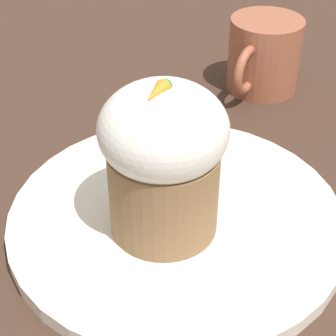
% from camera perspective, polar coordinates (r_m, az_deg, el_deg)
% --- Properties ---
extents(ground_plane, '(4.00, 4.00, 0.00)m').
position_cam_1_polar(ground_plane, '(0.45, 0.85, -5.64)').
color(ground_plane, '#3D281E').
extents(dessert_plate, '(0.26, 0.26, 0.01)m').
position_cam_1_polar(dessert_plate, '(0.44, 0.86, -5.02)').
color(dessert_plate, white).
rests_on(dessert_plate, ground_plane).
extents(carrot_cake, '(0.09, 0.09, 0.12)m').
position_cam_1_polar(carrot_cake, '(0.39, -0.00, 0.85)').
color(carrot_cake, olive).
rests_on(carrot_cake, dessert_plate).
extents(spoon, '(0.10, 0.08, 0.01)m').
position_cam_1_polar(spoon, '(0.45, 1.82, -2.31)').
color(spoon, silver).
rests_on(spoon, dessert_plate).
extents(coffee_cup, '(0.11, 0.08, 0.08)m').
position_cam_1_polar(coffee_cup, '(0.62, 9.66, 11.23)').
color(coffee_cup, '#9E563D').
rests_on(coffee_cup, ground_plane).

